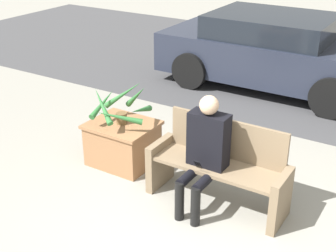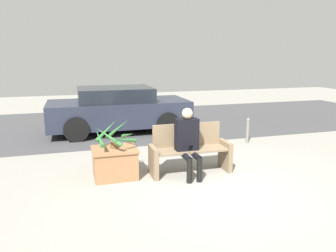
# 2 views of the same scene
# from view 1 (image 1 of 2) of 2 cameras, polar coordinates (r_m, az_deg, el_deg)

# --- Properties ---
(bench) EXTENTS (1.60, 0.50, 0.96)m
(bench) POSITION_cam_1_polar(r_m,az_deg,el_deg) (5.30, 6.26, -4.95)
(bench) COLOR #7A664C
(bench) RESTS_ON ground_plane
(person_seated) EXTENTS (0.44, 0.61, 1.32)m
(person_seated) POSITION_cam_1_polar(r_m,az_deg,el_deg) (5.06, 4.52, -2.69)
(person_seated) COLOR black
(person_seated) RESTS_ON ground_plane
(planter_box) EXTENTS (0.84, 0.71, 0.57)m
(planter_box) POSITION_cam_1_polar(r_m,az_deg,el_deg) (6.14, -5.54, -1.94)
(planter_box) COLOR #936642
(planter_box) RESTS_ON ground_plane
(potted_plant) EXTENTS (0.78, 0.78, 0.54)m
(potted_plant) POSITION_cam_1_polar(r_m,az_deg,el_deg) (5.92, -5.77, 2.45)
(potted_plant) COLOR brown
(potted_plant) RESTS_ON planter_box
(parked_car) EXTENTS (4.15, 1.98, 1.35)m
(parked_car) POSITION_cam_1_polar(r_m,az_deg,el_deg) (8.92, 12.79, 8.90)
(parked_car) COLOR #232838
(parked_car) RESTS_ON ground_plane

